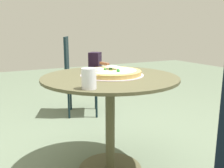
# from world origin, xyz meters

# --- Properties ---
(patio_table) EXTENTS (0.91, 0.91, 0.69)m
(patio_table) POSITION_xyz_m (0.00, 0.00, 0.52)
(patio_table) COLOR #4E4C32
(patio_table) RESTS_ON ground
(pizza_on_tray) EXTENTS (0.43, 0.43, 0.05)m
(pizza_on_tray) POSITION_xyz_m (0.03, 0.02, 0.71)
(pizza_on_tray) COLOR silver
(pizza_on_tray) RESTS_ON patio_table
(pizza_server) EXTENTS (0.09, 0.21, 0.02)m
(pizza_server) POSITION_xyz_m (0.04, 0.11, 0.75)
(pizza_server) COLOR silver
(pizza_server) RESTS_ON pizza_on_tray
(drinking_cup) EXTENTS (0.08, 0.08, 0.11)m
(drinking_cup) POSITION_xyz_m (-0.26, -0.27, 0.75)
(drinking_cup) COLOR white
(drinking_cup) RESTS_ON patio_table
(napkin_dispenser) EXTENTS (0.12, 0.12, 0.13)m
(napkin_dispenser) POSITION_xyz_m (0.03, 0.31, 0.76)
(napkin_dispenser) COLOR black
(napkin_dispenser) RESTS_ON patio_table
(patio_chair_far) EXTENTS (0.49, 0.49, 0.92)m
(patio_chair_far) POSITION_xyz_m (0.20, 1.29, 0.53)
(patio_chair_far) COLOR black
(patio_chair_far) RESTS_ON ground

